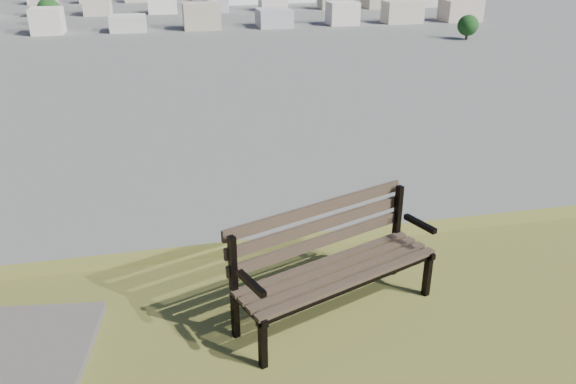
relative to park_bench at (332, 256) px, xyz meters
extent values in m
cube|color=#493B2A|center=(0.10, -0.27, -0.09)|extent=(1.74, 0.73, 0.04)
cube|color=#493B2A|center=(0.06, -0.16, -0.09)|extent=(1.74, 0.73, 0.04)
cube|color=#493B2A|center=(0.02, -0.04, -0.09)|extent=(1.74, 0.73, 0.04)
cube|color=#493B2A|center=(-0.03, 0.07, -0.09)|extent=(1.74, 0.73, 0.04)
cube|color=#493B2A|center=(-0.06, 0.15, 0.07)|extent=(1.72, 0.69, 0.10)
cube|color=#493B2A|center=(-0.07, 0.17, 0.22)|extent=(1.72, 0.69, 0.10)
cube|color=#493B2A|center=(-0.07, 0.20, 0.36)|extent=(1.72, 0.69, 0.10)
cube|color=black|center=(-0.71, -0.60, -0.32)|extent=(0.07, 0.08, 0.45)
cube|color=black|center=(-0.86, -0.19, -0.07)|extent=(0.07, 0.08, 0.93)
cube|color=black|center=(-0.78, -0.41, -0.12)|extent=(0.23, 0.49, 0.05)
cube|color=black|center=(-0.76, -0.46, 0.13)|extent=(0.18, 0.36, 0.05)
cube|color=black|center=(0.93, 0.02, -0.32)|extent=(0.07, 0.08, 0.45)
cube|color=black|center=(0.77, 0.43, -0.07)|extent=(0.07, 0.08, 0.93)
cube|color=black|center=(0.85, 0.21, -0.12)|extent=(0.23, 0.49, 0.05)
cube|color=black|center=(0.87, 0.17, 0.13)|extent=(0.18, 0.36, 0.05)
cube|color=black|center=(0.11, -0.28, -0.14)|extent=(1.72, 0.69, 0.04)
cube|color=black|center=(-0.03, 0.08, -0.14)|extent=(1.72, 0.69, 0.04)
cube|color=#BCB0A1|center=(-35.66, 197.10, -22.04)|extent=(11.00, 11.00, 7.00)
cube|color=#C1AA99|center=(-11.66, 197.10, -22.04)|extent=(11.00, 11.00, 7.00)
cube|color=#A5A5AA|center=(12.34, 197.10, -22.04)|extent=(11.00, 11.00, 7.00)
cube|color=#BEB19A|center=(36.34, 197.10, -22.04)|extent=(11.00, 11.00, 7.00)
cube|color=tan|center=(60.34, 197.10, -22.04)|extent=(11.00, 11.00, 7.00)
cube|color=beige|center=(84.34, 197.10, -22.04)|extent=(11.00, 11.00, 7.00)
cube|color=beige|center=(108.34, 197.10, -22.04)|extent=(11.00, 11.00, 7.00)
cube|color=#A5A5AA|center=(-47.66, 247.10, -22.04)|extent=(11.00, 11.00, 7.00)
cube|color=#BEB19A|center=(-23.66, 247.10, -22.04)|extent=(11.00, 11.00, 7.00)
cube|color=tan|center=(0.34, 247.10, -22.04)|extent=(11.00, 11.00, 7.00)
cube|color=beige|center=(24.34, 247.10, -22.04)|extent=(11.00, 11.00, 7.00)
cube|color=beige|center=(48.34, 247.10, -22.04)|extent=(11.00, 11.00, 7.00)
cube|color=silver|center=(72.34, 247.10, -22.04)|extent=(11.00, 11.00, 7.00)
cube|color=#BCB0A1|center=(96.34, 247.10, -22.04)|extent=(11.00, 11.00, 7.00)
cylinder|color=#331F19|center=(90.34, 157.10, -24.49)|extent=(0.80, 0.80, 2.10)
sphere|color=black|center=(90.34, 157.10, -21.34)|extent=(6.30, 6.30, 6.30)
cylinder|color=#331F19|center=(-39.66, 217.10, -24.19)|extent=(0.80, 0.80, 2.70)
sphere|color=black|center=(-39.66, 217.10, -20.14)|extent=(8.10, 8.10, 8.10)
camera|label=1|loc=(-1.24, -3.95, 2.46)|focal=35.00mm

